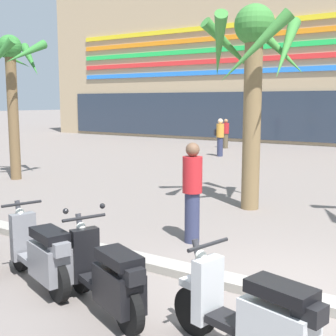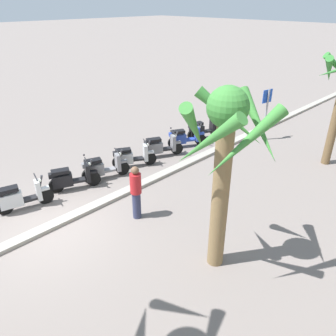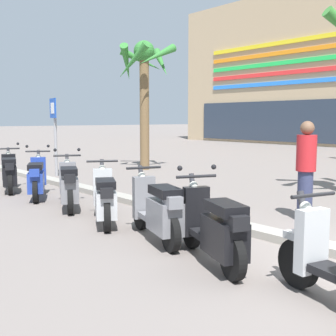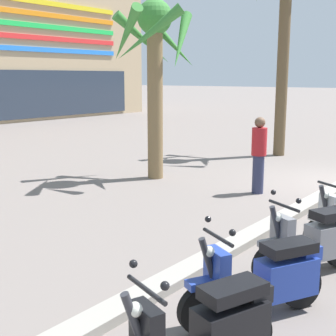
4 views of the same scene
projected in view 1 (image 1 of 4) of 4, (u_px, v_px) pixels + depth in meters
name	position (u px, v px, depth m)	size (l,w,h in m)	color
ground_plane	(288.00, 298.00, 5.66)	(200.00, 200.00, 0.00)	slate
curb_strip	(286.00, 295.00, 5.60)	(60.00, 0.36, 0.12)	gray
scooter_grey_lead_nearest	(41.00, 254.00, 5.90)	(1.76, 0.83, 1.04)	black
scooter_black_far_back	(107.00, 278.00, 5.13)	(1.70, 0.88, 1.17)	black
scooter_silver_mid_rear	(254.00, 318.00, 4.16)	(1.73, 0.72, 1.04)	black
palm_tree_far_corner	(11.00, 72.00, 13.83)	(2.07, 2.10, 4.43)	brown
palm_tree_by_mall_entrance	(253.00, 63.00, 9.92)	(2.33, 2.34, 4.51)	olive
pedestrian_window_shopping	(192.00, 190.00, 7.77)	(0.34, 0.34, 1.74)	#2D3351
pedestrian_strolling_near_curb	(226.00, 133.00, 23.62)	(0.34, 0.34, 1.53)	brown
pedestrian_by_palm_tree	(220.00, 136.00, 20.15)	(0.45, 0.34, 1.68)	#2D3351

